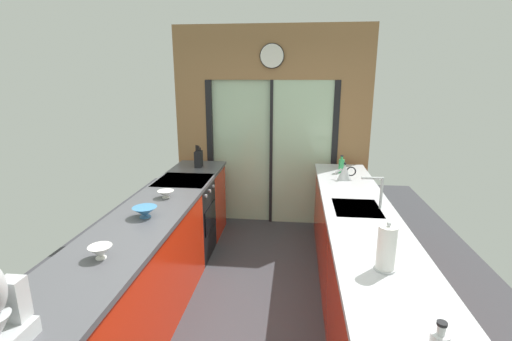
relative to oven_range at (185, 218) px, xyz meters
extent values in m
cube|color=#38383D|center=(0.91, -0.65, -0.47)|extent=(5.04, 7.60, 0.02)
cube|color=olive|center=(0.91, 1.15, 1.89)|extent=(2.64, 0.08, 0.70)
cube|color=#B2D1AD|center=(0.49, 1.17, 0.54)|extent=(0.80, 0.02, 2.00)
cube|color=#B2D1AD|center=(1.33, 1.13, 0.54)|extent=(0.80, 0.02, 2.00)
cube|color=black|center=(0.05, 1.15, 0.54)|extent=(0.08, 0.10, 2.00)
cube|color=black|center=(1.77, 1.15, 0.54)|extent=(0.08, 0.10, 2.00)
cube|color=black|center=(0.91, 1.15, 0.54)|extent=(0.04, 0.10, 2.00)
cube|color=olive|center=(-0.20, 1.15, 0.54)|extent=(0.42, 0.08, 2.00)
cube|color=olive|center=(2.02, 1.15, 0.54)|extent=(0.42, 0.08, 2.00)
cylinder|color=white|center=(0.91, 1.09, 1.84)|extent=(0.30, 0.03, 0.30)
torus|color=black|center=(0.91, 1.09, 1.84)|extent=(0.32, 0.02, 0.32)
cube|color=red|center=(0.00, -1.57, -0.02)|extent=(0.58, 2.55, 0.88)
cube|color=red|center=(0.00, 0.63, -0.02)|extent=(0.58, 0.65, 0.88)
cube|color=#4C4C51|center=(0.00, -0.95, 0.44)|extent=(0.62, 3.80, 0.04)
cube|color=red|center=(1.82, -0.95, -0.02)|extent=(0.58, 3.80, 0.88)
cube|color=#BCBCC1|center=(1.82, -0.95, 0.44)|extent=(0.62, 3.80, 0.04)
cube|color=#B7BABC|center=(1.80, -0.70, 0.44)|extent=(0.40, 0.48, 0.05)
cylinder|color=#B7BABC|center=(2.00, -0.70, 0.61)|extent=(0.02, 0.02, 0.29)
cylinder|color=#B7BABC|center=(1.91, -0.70, 0.74)|extent=(0.18, 0.02, 0.02)
cube|color=black|center=(0.00, 0.00, -0.02)|extent=(0.58, 0.60, 0.88)
cube|color=black|center=(0.29, 0.00, 0.02)|extent=(0.01, 0.48, 0.28)
cube|color=black|center=(0.00, 0.00, 0.45)|extent=(0.58, 0.60, 0.03)
cylinder|color=#B7BABC|center=(0.30, -0.18, 0.34)|extent=(0.02, 0.04, 0.04)
cylinder|color=#B7BABC|center=(0.30, 0.00, 0.34)|extent=(0.02, 0.04, 0.04)
cylinder|color=#B7BABC|center=(0.30, 0.18, 0.34)|extent=(0.02, 0.04, 0.04)
cylinder|color=silver|center=(0.02, -1.83, 0.47)|extent=(0.07, 0.07, 0.01)
cone|color=silver|center=(0.02, -1.83, 0.51)|extent=(0.15, 0.15, 0.08)
cylinder|color=teal|center=(0.02, -1.12, 0.47)|extent=(0.09, 0.09, 0.01)
cone|color=teal|center=(0.02, -1.12, 0.51)|extent=(0.20, 0.20, 0.08)
cylinder|color=silver|center=(0.02, -0.62, 0.47)|extent=(0.07, 0.07, 0.01)
cone|color=silver|center=(0.02, -0.62, 0.50)|extent=(0.16, 0.16, 0.06)
cube|color=black|center=(0.02, 0.60, 0.57)|extent=(0.08, 0.14, 0.21)
cylinder|color=black|center=(-0.01, 0.60, 0.71)|extent=(0.02, 0.02, 0.09)
cylinder|color=black|center=(0.01, 0.60, 0.70)|extent=(0.02, 0.02, 0.08)
cylinder|color=black|center=(0.03, 0.60, 0.70)|extent=(0.02, 0.02, 0.08)
cylinder|color=black|center=(0.05, 0.60, 0.69)|extent=(0.02, 0.02, 0.06)
cube|color=#B7BABC|center=(0.02, -2.54, 0.64)|extent=(0.10, 0.08, 0.20)
cone|color=#B7BABC|center=(1.80, 0.22, 0.55)|extent=(0.15, 0.15, 0.17)
sphere|color=black|center=(1.80, 0.22, 0.65)|extent=(0.03, 0.03, 0.03)
cylinder|color=#B7BABC|center=(1.73, 0.22, 0.56)|extent=(0.08, 0.02, 0.07)
torus|color=black|center=(1.87, 0.22, 0.56)|extent=(0.11, 0.01, 0.11)
cylinder|color=silver|center=(1.80, -2.61, 0.69)|extent=(0.03, 0.03, 0.04)
cylinder|color=black|center=(1.80, -2.61, 0.72)|extent=(0.04, 0.04, 0.01)
cylinder|color=#339E56|center=(1.80, 0.52, 0.54)|extent=(0.07, 0.07, 0.16)
cylinder|color=#339E56|center=(1.80, 0.52, 0.64)|extent=(0.03, 0.03, 0.04)
cylinder|color=black|center=(1.80, 0.52, 0.67)|extent=(0.04, 0.04, 0.01)
cylinder|color=#B7BABC|center=(1.80, -1.77, 0.47)|extent=(0.13, 0.13, 0.01)
cylinder|color=white|center=(1.80, -1.77, 0.61)|extent=(0.11, 0.11, 0.27)
sphere|color=#B7BABC|center=(1.80, -1.77, 0.76)|extent=(0.03, 0.03, 0.03)
camera|label=1|loc=(1.24, -3.84, 1.61)|focal=25.69mm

